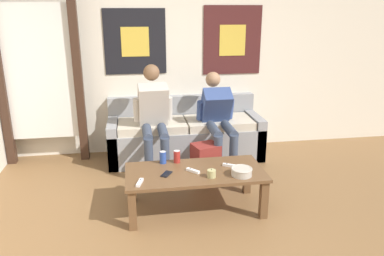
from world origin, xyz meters
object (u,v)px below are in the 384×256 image
(person_seated_adult, at_px, (154,115))
(backpack, at_px, (206,163))
(drink_can_red, at_px, (177,157))
(game_controller_far_center, at_px, (140,183))
(pillar_candle, at_px, (212,174))
(coffee_table, at_px, (195,177))
(ceramic_bowl, at_px, (242,171))
(cell_phone, at_px, (166,174))
(couch, at_px, (185,136))
(drink_can_blue, at_px, (163,157))
(game_controller_near_left, at_px, (193,171))
(person_seated_teen, at_px, (218,117))
(game_controller_near_right, at_px, (230,165))

(person_seated_adult, bearing_deg, backpack, -34.45)
(drink_can_red, bearing_deg, game_controller_far_center, -131.69)
(pillar_candle, bearing_deg, coffee_table, 127.76)
(ceramic_bowl, distance_m, cell_phone, 0.70)
(couch, xyz_separation_m, backpack, (0.13, -0.73, -0.08))
(coffee_table, distance_m, drink_can_blue, 0.39)
(backpack, distance_m, drink_can_blue, 0.71)
(pillar_candle, bearing_deg, person_seated_adult, 110.43)
(couch, height_order, cell_phone, couch)
(coffee_table, bearing_deg, person_seated_adult, 107.20)
(person_seated_adult, xyz_separation_m, game_controller_near_left, (0.29, -1.04, -0.27))
(person_seated_teen, bearing_deg, game_controller_far_center, -128.61)
(couch, relative_size, cell_phone, 13.03)
(person_seated_teen, height_order, pillar_candle, person_seated_teen)
(couch, distance_m, coffee_table, 1.38)
(person_seated_adult, relative_size, game_controller_near_left, 9.66)
(backpack, distance_m, game_controller_near_right, 0.65)
(game_controller_far_center, bearing_deg, pillar_candle, 2.83)
(person_seated_teen, height_order, game_controller_near_right, person_seated_teen)
(pillar_candle, xyz_separation_m, cell_phone, (-0.40, 0.12, -0.03))
(drink_can_red, bearing_deg, ceramic_bowl, -36.07)
(game_controller_near_right, bearing_deg, game_controller_far_center, -164.72)
(couch, relative_size, ceramic_bowl, 9.99)
(coffee_table, xyz_separation_m, person_seated_adult, (-0.32, 1.03, 0.34))
(person_seated_adult, relative_size, backpack, 2.97)
(game_controller_far_center, bearing_deg, coffee_table, 20.10)
(game_controller_near_right, height_order, game_controller_far_center, same)
(coffee_table, relative_size, pillar_candle, 15.78)
(couch, relative_size, person_seated_teen, 1.75)
(coffee_table, distance_m, pillar_candle, 0.23)
(drink_can_red, bearing_deg, backpack, 47.14)
(drink_can_blue, xyz_separation_m, game_controller_near_left, (0.26, -0.26, -0.05))
(game_controller_near_left, bearing_deg, person_seated_adult, 105.67)
(pillar_candle, bearing_deg, cell_phone, 162.86)
(coffee_table, relative_size, cell_phone, 8.72)
(coffee_table, distance_m, game_controller_far_center, 0.57)
(person_seated_teen, xyz_separation_m, ceramic_bowl, (-0.05, -1.21, -0.18))
(drink_can_blue, bearing_deg, pillar_candle, -44.33)
(cell_phone, bearing_deg, coffee_table, 7.61)
(backpack, bearing_deg, game_controller_far_center, -132.27)
(couch, relative_size, game_controller_far_center, 13.29)
(backpack, xyz_separation_m, game_controller_far_center, (-0.76, -0.84, 0.22))
(ceramic_bowl, height_order, game_controller_near_right, ceramic_bowl)
(drink_can_red, relative_size, game_controller_near_right, 0.88)
(couch, relative_size, backpack, 4.67)
(person_seated_adult, xyz_separation_m, drink_can_blue, (0.03, -0.79, -0.22))
(cell_phone, bearing_deg, person_seated_adult, 92.22)
(coffee_table, height_order, backpack, backpack)
(ceramic_bowl, xyz_separation_m, game_controller_near_left, (-0.43, 0.15, -0.03))
(person_seated_teen, distance_m, backpack, 0.62)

